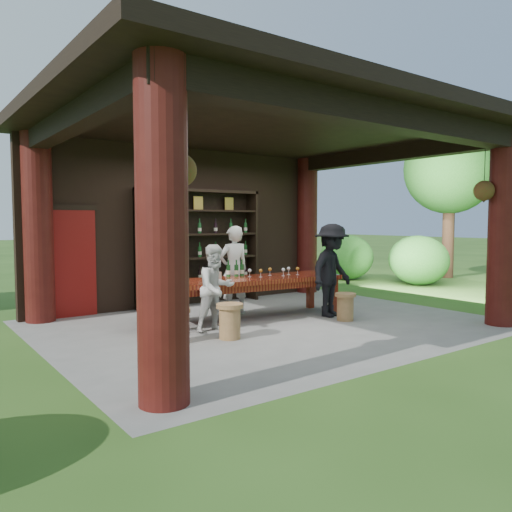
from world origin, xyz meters
TOP-DOWN VIEW (x-y plane):
  - ground at (0.00, 0.00)m, footprint 90.00×90.00m
  - pavilion at (-0.01, 0.43)m, footprint 7.50×6.00m
  - wine_shelf at (0.02, 2.45)m, footprint 2.76×0.42m
  - tasting_table at (-0.12, 0.57)m, footprint 3.77×1.32m
  - stool_near_left at (-1.17, -0.53)m, footprint 0.40×0.40m
  - stool_near_right at (1.25, -0.58)m, footprint 0.37×0.37m
  - stool_far_left at (-1.92, -0.28)m, footprint 0.38×0.38m
  - host at (0.02, 1.15)m, footprint 0.64×0.45m
  - guest_woman at (-1.07, 0.02)m, footprint 0.72×0.58m
  - guest_man at (1.34, -0.16)m, footprint 1.24×0.89m
  - table_bottles at (-0.12, 0.88)m, footprint 0.35×0.15m
  - table_glasses at (0.55, 0.54)m, footprint 1.02×0.32m
  - napkin_basket at (-0.75, 0.65)m, footprint 0.28×0.21m
  - shrubs at (2.74, 0.80)m, footprint 14.85×7.89m
  - trees at (3.27, 1.39)m, footprint 20.53×11.56m

SIDE VIEW (x-z plane):
  - ground at x=0.00m, z-range 0.00..0.00m
  - stool_near_right at x=1.25m, z-range 0.01..0.51m
  - stool_far_left at x=-1.92m, z-range 0.01..0.52m
  - stool_near_left at x=-1.17m, z-range 0.02..0.55m
  - shrubs at x=2.74m, z-range -0.12..1.24m
  - tasting_table at x=-0.12m, z-range 0.26..1.01m
  - guest_woman at x=-1.07m, z-range 0.00..1.40m
  - napkin_basket at x=-0.75m, z-range 0.75..0.89m
  - table_glasses at x=0.55m, z-range 0.75..0.90m
  - host at x=0.02m, z-range 0.00..1.68m
  - guest_man at x=1.34m, z-range 0.00..1.72m
  - table_bottles at x=-0.12m, z-range 0.75..1.06m
  - wine_shelf at x=0.02m, z-range 0.00..2.43m
  - pavilion at x=-0.01m, z-range 0.33..3.93m
  - trees at x=3.27m, z-range 0.97..5.77m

